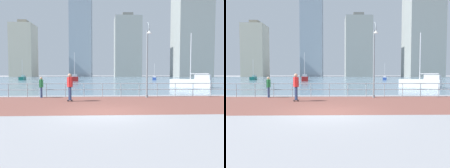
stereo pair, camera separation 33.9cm
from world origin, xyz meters
TOP-DOWN VIEW (x-y plane):
  - ground at (0.00, 40.00)m, footprint 220.00×220.00m
  - brick_paving at (0.00, 2.91)m, footprint 28.00×7.12m
  - harbor_water at (0.00, 51.48)m, footprint 180.00×88.00m
  - waterfront_railing at (-0.00, 6.48)m, footprint 25.25×0.06m
  - lamppost at (3.27, 5.72)m, footprint 0.36×0.82m
  - skateboarder at (-2.07, 3.89)m, footprint 0.40×0.52m
  - bystander at (-4.48, 6.13)m, footprint 0.28×0.56m
  - sailboat_gray at (11.10, 16.22)m, footprint 4.72×4.06m
  - sailboat_blue at (13.78, 45.83)m, footprint 1.70×3.23m
  - sailboat_ivory at (-6.20, 38.68)m, footprint 2.11×4.78m
  - sailboat_white at (-20.63, 46.52)m, footprint 1.79×3.97m
  - tower_brick at (-38.67, 98.30)m, footprint 10.67×11.12m
  - tower_beige at (12.00, 90.91)m, footprint 12.22×10.64m
  - tower_glass at (40.49, 85.93)m, footprint 15.05×12.99m
  - tower_steel at (-10.93, 103.93)m, footprint 11.19×11.52m

SIDE VIEW (x-z plane):
  - ground at x=0.00m, z-range 0.00..0.00m
  - harbor_water at x=0.00m, z-range 0.00..0.00m
  - brick_paving at x=0.00m, z-range 0.00..0.01m
  - sailboat_blue at x=13.78m, z-range -1.76..2.58m
  - sailboat_white at x=-20.63m, z-range -2.17..3.20m
  - sailboat_ivory at x=-6.20m, z-range -2.63..3.87m
  - sailboat_gray at x=11.10m, z-range -2.72..4.00m
  - waterfront_railing at x=0.00m, z-range 0.20..1.23m
  - bystander at x=-4.48m, z-range 0.12..1.64m
  - skateboarder at x=-2.07m, z-range 0.18..1.95m
  - lamppost at x=3.27m, z-range 0.29..5.77m
  - tower_brick at x=-38.67m, z-range -0.83..26.86m
  - tower_beige at x=12.00m, z-range -0.83..28.83m
  - tower_steel at x=-10.93m, z-range -0.83..42.15m
  - tower_glass at x=40.49m, z-range -0.83..47.82m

